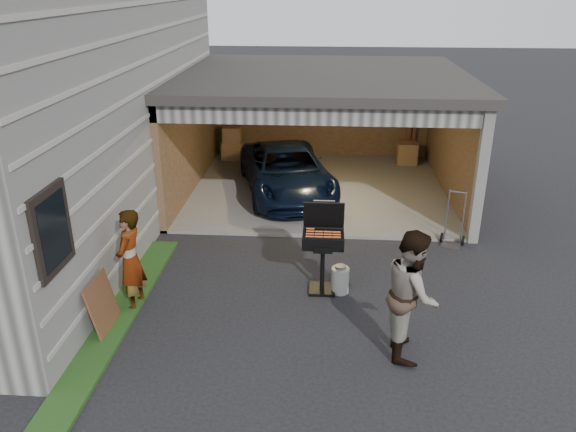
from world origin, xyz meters
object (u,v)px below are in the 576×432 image
woman (130,260)px  propane_tank (340,280)px  man (412,294)px  plywood_panel (103,305)px  bbq_grill (323,242)px  hand_truck (453,234)px  minivan (287,173)px

woman → propane_tank: bearing=106.4°
woman → man: man is taller
plywood_panel → bbq_grill: bearing=23.7°
woman → man: size_ratio=0.90×
hand_truck → bbq_grill: bearing=-122.8°
woman → man: bearing=82.8°
propane_tank → bbq_grill: bearing=169.2°
minivan → woman: bearing=-125.7°
propane_tank → woman: bearing=-168.1°
minivan → man: man is taller
bbq_grill → hand_truck: (2.57, 1.97, -0.68)m
minivan → man: (2.16, -6.12, 0.36)m
minivan → plywood_panel: minivan is taller
bbq_grill → plywood_panel: size_ratio=1.76×
woman → bbq_grill: 3.09m
bbq_grill → hand_truck: bearing=37.5°
minivan → bbq_grill: size_ratio=2.74×
bbq_grill → hand_truck: 3.31m
bbq_grill → plywood_panel: bearing=-156.3°
hand_truck → man: bearing=-90.7°
minivan → hand_truck: 4.32m
hand_truck → propane_tank: bearing=-118.5°
plywood_panel → man: bearing=-2.7°
propane_tank → plywood_panel: size_ratio=0.52×
plywood_panel → propane_tank: bearing=21.1°
man → plywood_panel: bearing=88.6°
man → plywood_panel: man is taller
minivan → hand_truck: minivan is taller
woman → man: (4.23, -0.88, 0.09)m
minivan → hand_truck: bearing=-49.9°
bbq_grill → hand_truck: size_ratio=1.35×
man → hand_truck: man is taller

